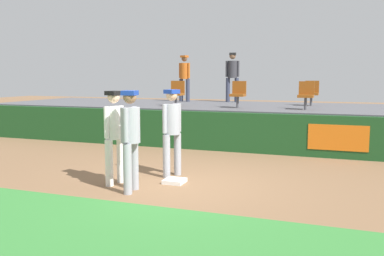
# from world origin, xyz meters

# --- Properties ---
(ground_plane) EXTENTS (60.00, 60.00, 0.00)m
(ground_plane) POSITION_xyz_m (0.00, 0.00, 0.00)
(ground_plane) COLOR #846042
(grass_foreground_strip) EXTENTS (18.00, 2.80, 0.01)m
(grass_foreground_strip) POSITION_xyz_m (0.00, -2.84, 0.00)
(grass_foreground_strip) COLOR #388438
(grass_foreground_strip) RESTS_ON ground_plane
(first_base) EXTENTS (0.40, 0.40, 0.08)m
(first_base) POSITION_xyz_m (0.04, 0.08, 0.04)
(first_base) COLOR white
(first_base) RESTS_ON ground_plane
(player_fielder_home) EXTENTS (0.44, 0.55, 1.85)m
(player_fielder_home) POSITION_xyz_m (-1.02, -0.40, 1.07)
(player_fielder_home) COLOR white
(player_fielder_home) RESTS_ON ground_plane
(player_runner_visitor) EXTENTS (0.46, 0.49, 1.86)m
(player_runner_visitor) POSITION_xyz_m (-0.23, 0.60, 1.08)
(player_runner_visitor) COLOR #9EA3AD
(player_runner_visitor) RESTS_ON ground_plane
(player_coach_visitor) EXTENTS (0.40, 0.52, 1.88)m
(player_coach_visitor) POSITION_xyz_m (-0.46, -0.79, 1.09)
(player_coach_visitor) COLOR #9EA3AD
(player_coach_visitor) RESTS_ON ground_plane
(field_wall) EXTENTS (18.00, 0.26, 1.11)m
(field_wall) POSITION_xyz_m (0.02, 3.97, 0.56)
(field_wall) COLOR #19471E
(field_wall) RESTS_ON ground_plane
(bleacher_platform) EXTENTS (18.00, 4.80, 1.15)m
(bleacher_platform) POSITION_xyz_m (0.00, 6.54, 0.57)
(bleacher_platform) COLOR #59595E
(bleacher_platform) RESTS_ON ground_plane
(seat_back_right) EXTENTS (0.46, 0.44, 0.84)m
(seat_back_right) POSITION_xyz_m (2.07, 7.21, 1.62)
(seat_back_right) COLOR #4C4C51
(seat_back_right) RESTS_ON bleacher_platform
(seat_front_center) EXTENTS (0.45, 0.44, 0.84)m
(seat_front_center) POSITION_xyz_m (-0.02, 5.41, 1.62)
(seat_front_center) COLOR #4C4C51
(seat_front_center) RESTS_ON bleacher_platform
(seat_front_right) EXTENTS (0.45, 0.44, 0.84)m
(seat_front_right) POSITION_xyz_m (2.05, 5.41, 1.62)
(seat_front_right) COLOR #4C4C51
(seat_front_right) RESTS_ON bleacher_platform
(seat_front_left) EXTENTS (0.48, 0.44, 0.84)m
(seat_front_left) POSITION_xyz_m (-2.12, 5.42, 1.62)
(seat_front_left) COLOR #4C4C51
(seat_front_left) RESTS_ON bleacher_platform
(spectator_hooded) EXTENTS (0.49, 0.41, 1.79)m
(spectator_hooded) POSITION_xyz_m (-2.83, 7.91, 2.19)
(spectator_hooded) COLOR #33384C
(spectator_hooded) RESTS_ON bleacher_platform
(spectator_capped) EXTENTS (0.51, 0.45, 1.88)m
(spectator_capped) POSITION_xyz_m (-0.99, 8.28, 2.24)
(spectator_capped) COLOR #33384C
(spectator_capped) RESTS_ON bleacher_platform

